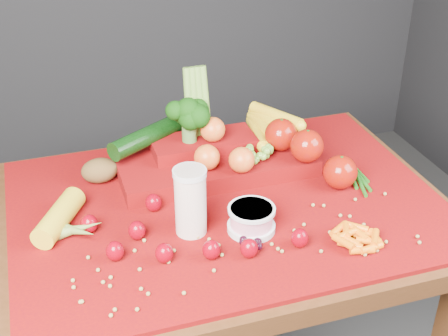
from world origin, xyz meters
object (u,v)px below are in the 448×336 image
object	(u,v)px
table	(226,237)
yogurt_bowl	(251,218)
milk_glass	(190,199)
produce_mound	(230,150)

from	to	relation	value
table	yogurt_bowl	bearing A→B (deg)	-81.80
milk_glass	yogurt_bowl	world-z (taller)	milk_glass
milk_glass	produce_mound	world-z (taller)	produce_mound
produce_mound	milk_glass	bearing A→B (deg)	-125.89
yogurt_bowl	produce_mound	size ratio (longest dim) A/B	0.19
produce_mound	yogurt_bowl	bearing A→B (deg)	-98.20
table	produce_mound	world-z (taller)	produce_mound
milk_glass	produce_mound	bearing A→B (deg)	54.11
milk_glass	yogurt_bowl	size ratio (longest dim) A/B	1.46
produce_mound	table	bearing A→B (deg)	-111.30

